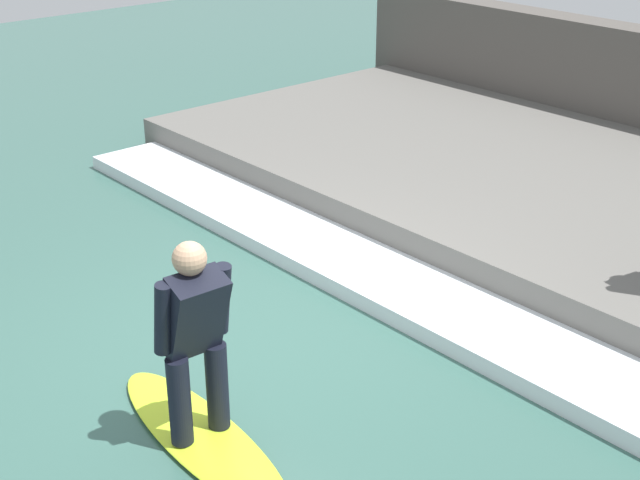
# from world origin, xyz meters

# --- Properties ---
(ground_plane) EXTENTS (28.00, 28.00, 0.00)m
(ground_plane) POSITION_xyz_m (0.00, 0.00, 0.00)
(ground_plane) COLOR #386056
(concrete_ledge) EXTENTS (4.40, 9.56, 0.39)m
(concrete_ledge) POSITION_xyz_m (4.12, 0.00, 0.20)
(concrete_ledge) COLOR #66635E
(concrete_ledge) RESTS_ON ground_plane
(wave_foam_crest) EXTENTS (0.88, 9.08, 0.15)m
(wave_foam_crest) POSITION_xyz_m (1.49, 0.00, 0.07)
(wave_foam_crest) COLOR silver
(wave_foam_crest) RESTS_ON ground_plane
(surfboard_riding) EXTENTS (0.64, 1.96, 0.06)m
(surfboard_riding) POSITION_xyz_m (-1.00, -0.76, 0.03)
(surfboard_riding) COLOR #BFE02D
(surfboard_riding) RESTS_ON ground_plane
(surfer_riding) EXTENTS (0.53, 0.41, 1.41)m
(surfer_riding) POSITION_xyz_m (-1.00, -0.76, 0.84)
(surfer_riding) COLOR black
(surfer_riding) RESTS_ON surfboard_riding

